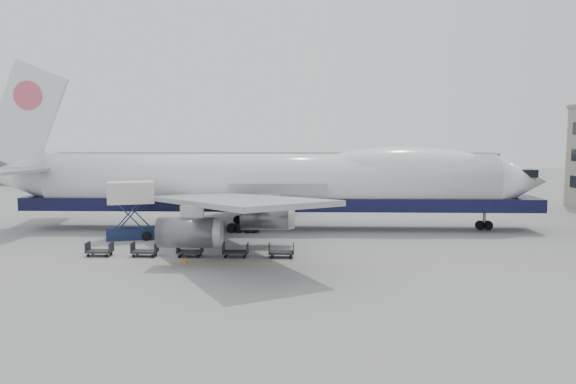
{
  "coord_description": "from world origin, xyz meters",
  "views": [
    {
      "loc": [
        4.18,
        -53.66,
        11.3
      ],
      "look_at": [
        2.2,
        6.0,
        5.02
      ],
      "focal_mm": 35.0,
      "sensor_mm": 36.0,
      "label": 1
    }
  ],
  "objects": [
    {
      "name": "airliner",
      "position": [
        0.64,
        12.0,
        5.62
      ],
      "size": [
        67.0,
        55.3,
        19.98
      ],
      "color": "white",
      "rests_on": "ground"
    },
    {
      "name": "dolly_4",
      "position": [
        1.91,
        -3.41,
        0.53
      ],
      "size": [
        2.3,
        1.35,
        1.3
      ],
      "color": "#2D2D30",
      "rests_on": "ground"
    },
    {
      "name": "dolly_3",
      "position": [
        -2.3,
        -3.41,
        0.53
      ],
      "size": [
        2.3,
        1.35,
        1.3
      ],
      "color": "#2D2D30",
      "rests_on": "ground"
    },
    {
      "name": "traffic_cone",
      "position": [
        -6.4,
        -5.89,
        0.27
      ],
      "size": [
        0.39,
        0.39,
        0.58
      ],
      "rotation": [
        0.0,
        0.0,
        0.36
      ],
      "color": "orange",
      "rests_on": "ground"
    },
    {
      "name": "apron_line",
      "position": [
        0.0,
        -6.0,
        0.01
      ],
      "size": [
        60.0,
        0.15,
        0.01
      ],
      "primitive_type": "cube",
      "color": "gold",
      "rests_on": "ground"
    },
    {
      "name": "dolly_0",
      "position": [
        -14.9,
        -3.41,
        0.53
      ],
      "size": [
        2.3,
        1.35,
        1.3
      ],
      "color": "#2D2D30",
      "rests_on": "ground"
    },
    {
      "name": "dolly_2",
      "position": [
        -6.5,
        -3.41,
        0.53
      ],
      "size": [
        2.3,
        1.35,
        1.3
      ],
      "color": "#2D2D30",
      "rests_on": "ground"
    },
    {
      "name": "dolly_1",
      "position": [
        -10.7,
        -3.41,
        0.53
      ],
      "size": [
        2.3,
        1.35,
        1.3
      ],
      "color": "#2D2D30",
      "rests_on": "ground"
    },
    {
      "name": "ground",
      "position": [
        0.0,
        0.0,
        0.0
      ],
      "size": [
        260.0,
        260.0,
        0.0
      ],
      "primitive_type": "plane",
      "color": "gray",
      "rests_on": "ground"
    },
    {
      "name": "catering_truck",
      "position": [
        -14.57,
        5.22,
        3.45
      ],
      "size": [
        5.7,
        4.61,
        6.14
      ],
      "rotation": [
        0.0,
        0.0,
        0.29
      ],
      "color": "#182349",
      "rests_on": "ground"
    },
    {
      "name": "hangar",
      "position": [
        -10.0,
        70.0,
        3.5
      ],
      "size": [
        110.0,
        8.0,
        7.0
      ],
      "primitive_type": "cube",
      "color": "slate",
      "rests_on": "ground"
    }
  ]
}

